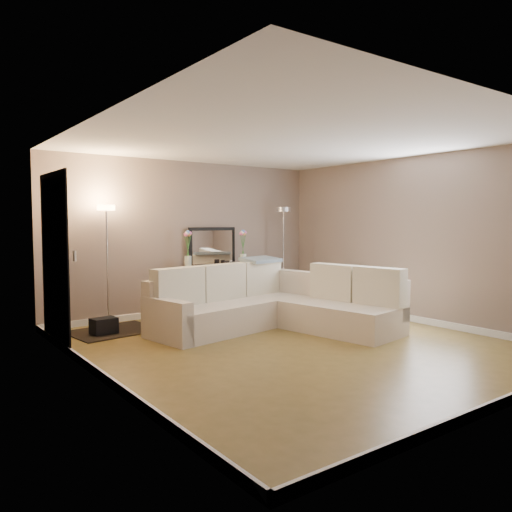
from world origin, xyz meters
TOP-DOWN VIEW (x-y plane):
  - floor at (0.00, 0.00)m, footprint 5.00×5.50m
  - ceiling at (0.00, 0.00)m, footprint 5.00×5.50m
  - wall_back at (0.00, 2.76)m, footprint 5.00×0.02m
  - wall_front at (0.00, -2.76)m, footprint 5.00×0.02m
  - wall_left at (-2.51, 0.00)m, footprint 0.02×5.50m
  - wall_right at (2.51, 0.00)m, footprint 0.02×5.50m
  - baseboard_back at (0.00, 2.73)m, footprint 5.00×0.03m
  - baseboard_front at (0.00, -2.73)m, footprint 5.00×0.03m
  - baseboard_left at (-2.48, 0.00)m, footprint 0.03×5.50m
  - baseboard_right at (2.48, 0.00)m, footprint 0.03×5.50m
  - doorway at (-2.48, 1.70)m, footprint 0.02×1.20m
  - switch_plate at (-2.48, 0.85)m, footprint 0.02×0.08m
  - sectional_sofa at (0.38, 0.94)m, footprint 3.07×2.68m
  - throw_blanket at (0.73, 1.67)m, footprint 0.75×0.53m
  - console_table at (0.29, 2.48)m, footprint 1.27×0.44m
  - leaning_mirror at (0.39, 2.63)m, footprint 0.88×0.12m
  - table_decor at (0.37, 2.43)m, footprint 0.53×0.13m
  - flower_vase_left at (-0.15, 2.51)m, footprint 0.15×0.12m
  - flower_vase_right at (0.90, 2.42)m, footprint 0.15×0.12m
  - floor_lamp_lit at (-1.54, 2.46)m, footprint 0.29×0.29m
  - floor_lamp_unlit at (1.78, 2.36)m, footprint 0.30×0.30m
  - charcoal_rug at (-1.59, 2.11)m, footprint 1.30×1.04m
  - black_bag at (-1.78, 1.98)m, footprint 0.37×0.28m

SIDE VIEW (x-z plane):
  - floor at x=0.00m, z-range -0.01..0.00m
  - charcoal_rug at x=-1.59m, z-range 0.00..0.02m
  - baseboard_back at x=0.00m, z-range 0.00..0.10m
  - baseboard_front at x=0.00m, z-range 0.00..0.10m
  - baseboard_left at x=-2.48m, z-range 0.00..0.10m
  - baseboard_right at x=2.48m, z-range 0.00..0.10m
  - black_bag at x=-1.78m, z-range 0.02..0.24m
  - sectional_sofa at x=0.38m, z-range -0.12..0.82m
  - console_table at x=0.29m, z-range 0.05..0.82m
  - table_decor at x=0.37m, z-range 0.75..0.88m
  - throw_blanket at x=0.73m, z-range 0.92..1.01m
  - flower_vase_left at x=-0.15m, z-range 0.73..1.39m
  - flower_vase_right at x=0.90m, z-range 0.73..1.39m
  - doorway at x=-2.48m, z-range 0.00..2.20m
  - leaning_mirror at x=0.39m, z-range 0.79..1.48m
  - switch_plate at x=-2.48m, z-range 1.14..1.26m
  - floor_lamp_lit at x=-1.54m, z-range 0.38..2.21m
  - wall_back at x=0.00m, z-range 0.00..2.60m
  - wall_front at x=0.00m, z-range 0.00..2.60m
  - wall_left at x=-2.51m, z-range 0.00..2.60m
  - wall_right at x=2.51m, z-range 0.00..2.60m
  - floor_lamp_unlit at x=1.78m, z-range 0.38..2.23m
  - ceiling at x=0.00m, z-range 2.60..2.61m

